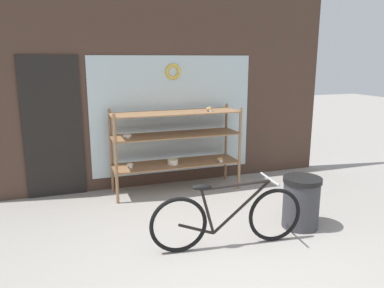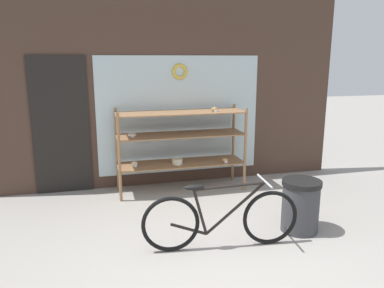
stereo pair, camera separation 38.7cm
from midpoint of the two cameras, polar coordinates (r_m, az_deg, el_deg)
ground_plane at (r=3.92m, az=7.79°, el=-18.85°), size 30.00×30.00×0.00m
storefront_facade at (r=6.06m, az=-2.39°, el=9.74°), size 5.86×0.13×3.54m
display_case at (r=5.81m, az=0.13°, el=0.67°), size 1.98×0.57×1.32m
bicycle at (r=4.19m, az=7.10°, el=-11.26°), size 1.75×0.46×0.76m
trash_bin at (r=4.79m, az=18.48°, el=-8.64°), size 0.47×0.47×0.64m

